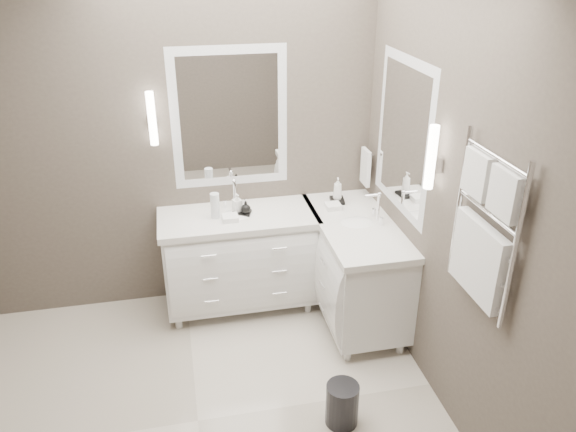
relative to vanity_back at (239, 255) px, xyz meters
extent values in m
cube|color=beige|center=(-0.45, -1.23, -0.49)|extent=(3.20, 3.00, 0.01)
cube|color=#4F473F|center=(-0.45, 0.28, 0.86)|extent=(3.20, 0.01, 2.70)
cube|color=#4F473F|center=(1.15, -1.23, 0.86)|extent=(0.01, 3.00, 2.70)
cube|color=white|center=(0.00, 0.00, -0.04)|extent=(1.20, 0.55, 0.70)
cube|color=white|center=(0.00, 0.00, 0.34)|extent=(1.24, 0.59, 0.05)
ellipsoid|color=white|center=(0.00, 0.00, 0.32)|extent=(0.36, 0.28, 0.12)
cylinder|color=white|center=(0.00, 0.16, 0.47)|extent=(0.02, 0.02, 0.22)
cube|color=white|center=(0.88, -0.33, -0.04)|extent=(0.55, 1.20, 0.70)
cube|color=white|center=(0.88, -0.33, 0.34)|extent=(0.59, 1.24, 0.05)
ellipsoid|color=white|center=(0.88, -0.33, 0.32)|extent=(0.36, 0.28, 0.12)
cylinder|color=white|center=(1.04, -0.33, 0.47)|extent=(0.02, 0.02, 0.22)
cube|color=white|center=(0.00, 0.26, 1.06)|extent=(0.90, 0.02, 1.10)
cube|color=white|center=(0.00, 0.26, 1.06)|extent=(0.77, 0.02, 0.96)
cube|color=white|center=(1.14, -0.43, 1.06)|extent=(0.02, 0.90, 1.10)
cube|color=white|center=(1.14, -0.43, 1.06)|extent=(0.02, 0.90, 0.96)
cube|color=white|center=(-0.58, 0.20, 1.06)|extent=(0.05, 0.05, 0.10)
cylinder|color=white|center=(-0.58, 0.20, 1.11)|extent=(0.06, 0.06, 0.40)
cube|color=white|center=(1.08, -1.01, 1.06)|extent=(0.05, 0.05, 0.10)
cylinder|color=white|center=(1.08, -1.01, 1.11)|extent=(0.06, 0.06, 0.40)
cylinder|color=white|center=(1.10, 0.13, 0.76)|extent=(0.02, 0.22, 0.02)
cube|color=white|center=(1.08, 0.13, 0.62)|extent=(0.03, 0.17, 0.30)
cylinder|color=white|center=(1.10, -1.90, 0.96)|extent=(0.03, 0.03, 0.90)
cylinder|color=white|center=(1.10, -1.35, 0.96)|extent=(0.03, 0.03, 0.90)
cube|color=white|center=(1.10, -1.76, 1.19)|extent=(0.06, 0.22, 0.24)
cube|color=white|center=(1.10, -1.50, 1.19)|extent=(0.06, 0.22, 0.24)
cube|color=white|center=(1.10, -1.63, 0.75)|extent=(0.06, 0.46, 0.42)
cylinder|color=black|center=(0.45, -1.42, -0.34)|extent=(0.23, 0.23, 0.29)
cube|color=black|center=(0.03, 0.00, 0.38)|extent=(0.17, 0.15, 0.02)
cube|color=black|center=(0.83, 0.07, 0.38)|extent=(0.13, 0.16, 0.02)
cylinder|color=silver|center=(-0.17, -0.01, 0.46)|extent=(0.09, 0.09, 0.20)
imported|color=white|center=(0.00, 0.02, 0.46)|extent=(0.08, 0.08, 0.14)
imported|color=black|center=(0.06, -0.03, 0.44)|extent=(0.08, 0.08, 0.10)
imported|color=white|center=(0.83, 0.07, 0.48)|extent=(0.08, 0.08, 0.19)
camera|label=1|loc=(-0.44, -3.95, 2.28)|focal=35.00mm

